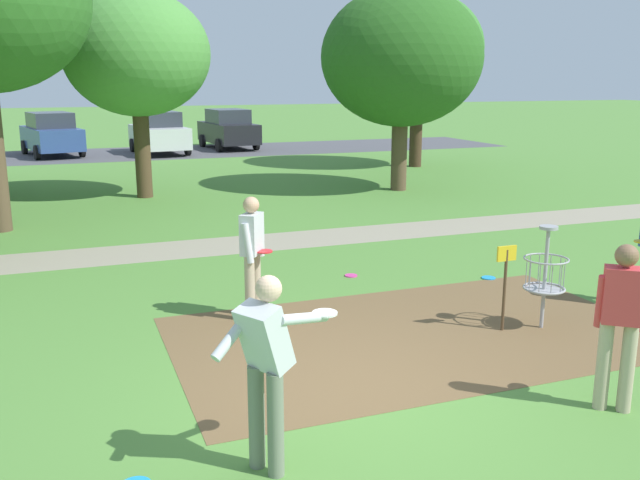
# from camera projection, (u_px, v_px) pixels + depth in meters

# --- Properties ---
(ground_plane) EXTENTS (160.00, 160.00, 0.00)m
(ground_plane) POSITION_uv_depth(u_px,v_px,m) (349.00, 397.00, 7.23)
(ground_plane) COLOR #518438
(dirt_tee_pad) EXTENTS (6.21, 3.65, 0.01)m
(dirt_tee_pad) POSITION_uv_depth(u_px,v_px,m) (415.00, 334.00, 9.00)
(dirt_tee_pad) COLOR brown
(dirt_tee_pad) RESTS_ON ground
(disc_golf_basket) EXTENTS (0.98, 0.58, 1.39)m
(disc_golf_basket) POSITION_uv_depth(u_px,v_px,m) (541.00, 274.00, 9.08)
(disc_golf_basket) COLOR #9E9EA3
(disc_golf_basket) RESTS_ON ground
(player_foreground_watching) EXTENTS (1.16, 0.51, 1.71)m
(player_foreground_watching) POSITION_uv_depth(u_px,v_px,m) (266.00, 361.00, 5.68)
(player_foreground_watching) COLOR slate
(player_foreground_watching) RESTS_ON ground
(player_throwing) EXTENTS (0.47, 0.45, 1.71)m
(player_throwing) POSITION_uv_depth(u_px,v_px,m) (620.00, 318.00, 6.76)
(player_throwing) COLOR tan
(player_throwing) RESTS_ON ground
(player_waiting_right) EXTENTS (0.45, 0.47, 1.71)m
(player_waiting_right) POSITION_uv_depth(u_px,v_px,m) (252.00, 251.00, 9.41)
(player_waiting_right) COLOR tan
(player_waiting_right) RESTS_ON ground
(frisbee_near_basket) EXTENTS (0.21, 0.21, 0.02)m
(frisbee_near_basket) POSITION_uv_depth(u_px,v_px,m) (351.00, 276.00, 11.67)
(frisbee_near_basket) COLOR #E53D99
(frisbee_near_basket) RESTS_ON ground
(frisbee_mid_grass) EXTENTS (0.23, 0.23, 0.02)m
(frisbee_mid_grass) POSITION_uv_depth(u_px,v_px,m) (488.00, 278.00, 11.53)
(frisbee_mid_grass) COLOR #1E93DB
(frisbee_mid_grass) RESTS_ON ground
(tree_mid_center) EXTENTS (3.92, 3.92, 5.57)m
(tree_mid_center) POSITION_uv_depth(u_px,v_px,m) (137.00, 54.00, 18.56)
(tree_mid_center) COLOR #4C3823
(tree_mid_center) RESTS_ON ground
(tree_far_left) EXTENTS (4.70, 4.70, 6.32)m
(tree_far_left) POSITION_uv_depth(u_px,v_px,m) (419.00, 49.00, 25.21)
(tree_far_left) COLOR #422D1E
(tree_far_left) RESTS_ON ground
(tree_far_center) EXTENTS (4.64, 4.64, 5.81)m
(tree_far_center) POSITION_uv_depth(u_px,v_px,m) (402.00, 58.00, 19.83)
(tree_far_center) COLOR brown
(tree_far_center) RESTS_ON ground
(parking_lot_strip) EXTENTS (36.00, 6.00, 0.01)m
(parking_lot_strip) POSITION_uv_depth(u_px,v_px,m) (123.00, 154.00, 30.52)
(parking_lot_strip) COLOR #4C4C51
(parking_lot_strip) RESTS_ON ground
(parked_car_leftmost) EXTENTS (2.67, 4.49, 1.84)m
(parked_car_leftmost) POSITION_uv_depth(u_px,v_px,m) (51.00, 134.00, 29.66)
(parked_car_leftmost) COLOR #2D4784
(parked_car_leftmost) RESTS_ON ground
(parked_car_center_left) EXTENTS (2.31, 4.37, 1.84)m
(parked_car_center_left) POSITION_uv_depth(u_px,v_px,m) (159.00, 133.00, 30.45)
(parked_car_center_left) COLOR silver
(parked_car_center_left) RESTS_ON ground
(parked_car_center_right) EXTENTS (2.26, 4.34, 1.84)m
(parked_car_center_right) POSITION_uv_depth(u_px,v_px,m) (228.00, 129.00, 32.70)
(parked_car_center_right) COLOR black
(parked_car_center_right) RESTS_ON ground
(gravel_path) EXTENTS (40.00, 1.50, 0.00)m
(gravel_path) POSITION_uv_depth(u_px,v_px,m) (210.00, 247.00, 13.69)
(gravel_path) COLOR gray
(gravel_path) RESTS_ON ground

